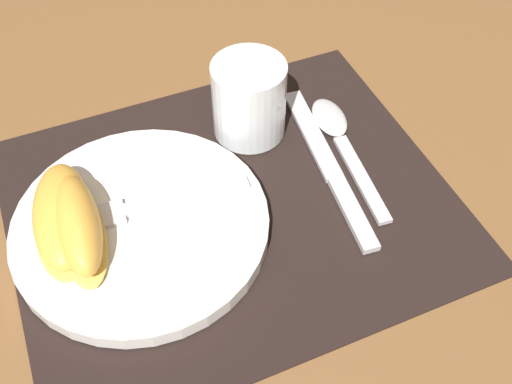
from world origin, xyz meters
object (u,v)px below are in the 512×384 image
at_px(juice_glass, 249,103).
at_px(knife, 329,168).
at_px(plate, 141,224).
at_px(spoon, 337,133).
at_px(fork, 133,209).
at_px(citrus_wedge_0, 63,217).
at_px(citrus_wedge_1, 78,225).

bearing_deg(juice_glass, knife, -58.67).
height_order(juice_glass, knife, juice_glass).
bearing_deg(plate, spoon, 9.67).
xyz_separation_m(fork, citrus_wedge_0, (-0.06, 0.01, 0.01)).
relative_size(knife, fork, 1.17).
relative_size(plate, juice_glass, 2.81).
bearing_deg(fork, juice_glass, 26.49).
height_order(plate, knife, plate).
bearing_deg(plate, citrus_wedge_0, 164.93).
xyz_separation_m(plate, citrus_wedge_0, (-0.06, 0.02, 0.02)).
height_order(juice_glass, citrus_wedge_0, juice_glass).
bearing_deg(fork, citrus_wedge_1, -165.99).
xyz_separation_m(fork, citrus_wedge_1, (-0.05, -0.01, 0.02)).
bearing_deg(juice_glass, citrus_wedge_1, -156.49).
xyz_separation_m(plate, juice_glass, (0.14, 0.08, 0.03)).
height_order(plate, juice_glass, juice_glass).
relative_size(juice_glass, spoon, 0.47).
relative_size(knife, citrus_wedge_1, 1.90).
height_order(plate, citrus_wedge_1, citrus_wedge_1).
xyz_separation_m(juice_glass, citrus_wedge_0, (-0.21, -0.07, -0.01)).
bearing_deg(knife, spoon, 53.06).
distance_m(citrus_wedge_0, citrus_wedge_1, 0.02).
height_order(plate, citrus_wedge_0, citrus_wedge_0).
height_order(juice_glass, spoon, juice_glass).
bearing_deg(knife, citrus_wedge_1, 179.87).
distance_m(juice_glass, citrus_wedge_1, 0.21).
distance_m(knife, spoon, 0.05).
distance_m(plate, spoon, 0.23).
distance_m(plate, citrus_wedge_1, 0.06).
relative_size(juice_glass, citrus_wedge_0, 0.64).
relative_size(citrus_wedge_0, citrus_wedge_1, 1.11).
xyz_separation_m(juice_glass, citrus_wedge_1, (-0.19, -0.08, -0.00)).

